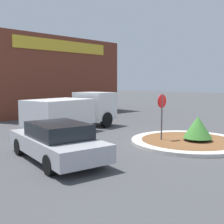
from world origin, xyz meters
The scene contains 7 objects.
ground_plane centered at (0.00, 0.00, 0.00)m, with size 120.00×120.00×0.00m, color #474749.
traffic_island centered at (0.00, 0.00, 0.07)m, with size 5.14×5.14×0.15m.
stop_sign centered at (-0.81, 0.89, 1.52)m, with size 0.61×0.07×2.23m.
island_shrub centered at (0.18, -0.36, 0.76)m, with size 1.29×1.29×1.09m.
utility_truck centered at (-1.55, 6.60, 1.15)m, with size 6.07×3.21×2.12m.
storefront_building centered at (2.06, 15.86, 3.25)m, with size 12.37×6.07×6.49m.
parked_sedan_silver centered at (-5.82, 1.74, 0.69)m, with size 2.54×4.89×1.35m.
Camera 1 is at (-11.15, -6.65, 2.75)m, focal length 45.00 mm.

